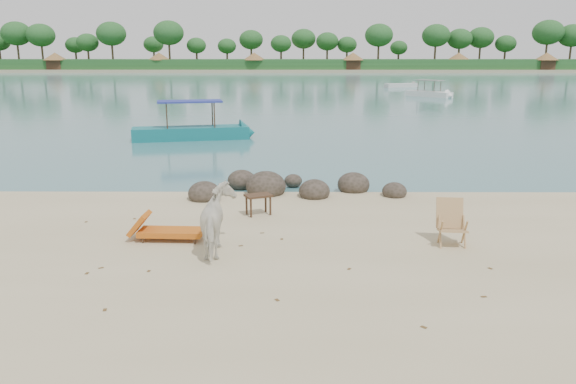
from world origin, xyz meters
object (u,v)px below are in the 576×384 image
at_px(cow, 219,222).
at_px(deck_chair, 453,225).
at_px(boulders, 286,188).
at_px(side_table, 258,206).
at_px(lounge_chair, 171,230).
at_px(boat_near, 190,107).

bearing_deg(cow, deck_chair, 179.41).
distance_m(boulders, deck_chair, 5.91).
bearing_deg(cow, side_table, -108.65).
bearing_deg(lounge_chair, side_table, 50.79).
height_order(boulders, lounge_chair, boulders).
bearing_deg(deck_chair, side_table, 156.92).
distance_m(boulders, boat_near, 12.32).
relative_size(cow, boat_near, 0.26).
xyz_separation_m(lounge_chair, boat_near, (-2.31, 15.66, 1.26)).
bearing_deg(deck_chair, boat_near, 123.28).
distance_m(cow, side_table, 2.89).
xyz_separation_m(cow, deck_chair, (4.85, 0.46, -0.20)).
bearing_deg(boat_near, deck_chair, -75.14).
bearing_deg(lounge_chair, deck_chair, -0.55).
bearing_deg(deck_chair, boulders, 132.90).
bearing_deg(boulders, cow, -104.00).
bearing_deg(side_table, lounge_chair, -156.67).
distance_m(cow, boat_near, 16.83).
xyz_separation_m(boulders, deck_chair, (3.56, -4.71, 0.31)).
relative_size(deck_chair, boat_near, 0.15).
distance_m(boulders, lounge_chair, 5.02).
height_order(side_table, lounge_chair, side_table).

